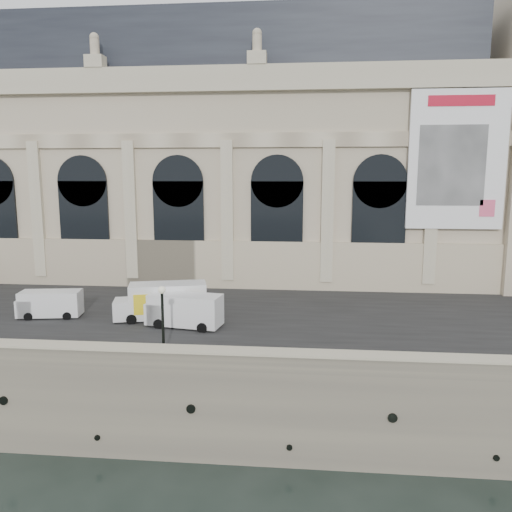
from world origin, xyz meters
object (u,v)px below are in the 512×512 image
Objects in this scene: van_c at (181,310)px; lamp_right at (163,323)px; box_truck at (163,301)px; van_b at (47,304)px.

lamp_right is (0.49, -6.68, 1.04)m from van_c.
box_truck reaches higher than van_c.
van_b is at bearing 146.12° from lamp_right.
van_b is 0.68× the size of box_truck.
box_truck is (9.63, 0.42, 0.35)m from van_b.
box_truck is (-1.97, 1.85, 0.18)m from van_c.
lamp_right reaches higher than van_b.
box_truck is at bearing 106.05° from lamp_right.
van_c is 6.78m from lamp_right.
van_b is at bearing -177.50° from box_truck.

